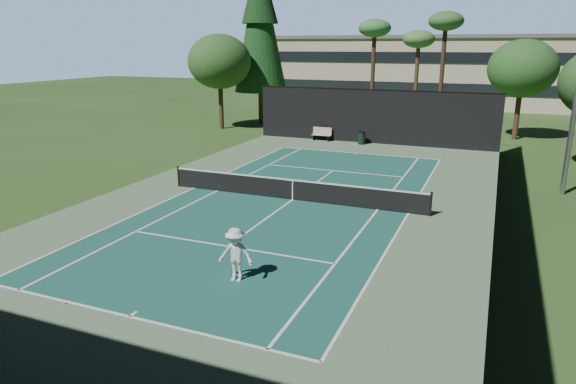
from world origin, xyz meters
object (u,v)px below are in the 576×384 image
object	(u,v)px
trash_bin	(362,138)
tennis_net	(293,189)
tennis_ball_a	(65,303)
tennis_ball_c	(346,191)
tennis_ball_d	(235,172)
player	(236,255)
tennis_ball_b	(243,178)
park_bench	(322,134)

from	to	relation	value
trash_bin	tennis_net	bearing A→B (deg)	-87.85
tennis_ball_a	tennis_ball_c	world-z (taller)	tennis_ball_a
tennis_ball_a	tennis_ball_d	xyz separation A→B (m)	(-2.95, 15.86, -0.01)
tennis_net	tennis_ball_a	distance (m)	12.20
tennis_ball_d	tennis_ball_c	bearing A→B (deg)	-12.55
player	tennis_ball_b	size ratio (longest dim) A/B	24.26
trash_bin	park_bench	bearing A→B (deg)	173.11
park_bench	tennis_ball_c	bearing A→B (deg)	-66.55
tennis_net	player	size ratio (longest dim) A/B	7.41
tennis_net	tennis_ball_c	world-z (taller)	tennis_net
tennis_ball_d	park_bench	size ratio (longest dim) A/B	0.04
tennis_ball_b	tennis_ball_c	xyz separation A→B (m)	(6.00, -0.39, -0.00)
tennis_ball_b	park_bench	distance (m)	13.00
player	tennis_ball_a	distance (m)	5.06
player	tennis_ball_b	distance (m)	12.79
tennis_ball_b	tennis_ball_c	bearing A→B (deg)	-3.72
tennis_ball_b	tennis_ball_a	bearing A→B (deg)	-82.84
tennis_net	tennis_ball_c	distance (m)	3.06
player	trash_bin	size ratio (longest dim) A/B	1.84
park_bench	trash_bin	xyz separation A→B (m)	(3.26, -0.39, -0.07)
tennis_ball_c	tennis_ball_d	size ratio (longest dim) A/B	1.12
tennis_net	tennis_ball_b	distance (m)	4.87
park_bench	trash_bin	bearing A→B (deg)	-6.89
tennis_net	trash_bin	xyz separation A→B (m)	(-0.57, 15.27, -0.08)
player	tennis_ball_d	distance (m)	14.35
tennis_ball_a	tennis_ball_c	xyz separation A→B (m)	(4.16, 14.28, -0.00)
player	tennis_ball_d	bearing A→B (deg)	113.19
park_bench	tennis_net	bearing A→B (deg)	-76.24
tennis_ball_b	trash_bin	world-z (taller)	trash_bin
trash_bin	tennis_ball_d	bearing A→B (deg)	-111.83
tennis_net	tennis_ball_c	bearing A→B (deg)	49.31
park_bench	tennis_ball_d	bearing A→B (deg)	-96.31
tennis_ball_c	trash_bin	xyz separation A→B (m)	(-2.54, 12.98, 0.44)
park_bench	tennis_ball_a	bearing A→B (deg)	-86.60
tennis_net	tennis_ball_d	bearing A→B (deg)	143.01
tennis_ball_d	tennis_ball_a	bearing A→B (deg)	-79.47
tennis_net	player	distance (m)	8.91
player	tennis_ball_a	bearing A→B (deg)	-144.63
trash_bin	tennis_ball_a	bearing A→B (deg)	-93.40
player	trash_bin	xyz separation A→B (m)	(-2.19, 24.03, -0.39)
tennis_ball_d	park_bench	world-z (taller)	park_bench
tennis_net	tennis_ball_c	size ratio (longest dim) A/B	190.52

